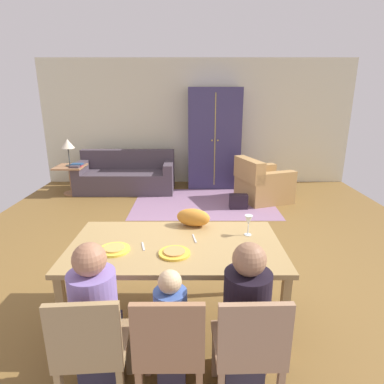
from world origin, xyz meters
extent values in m
cube|color=brown|center=(0.00, 0.46, -0.01)|extent=(6.81, 6.12, 0.02)
cube|color=beige|center=(0.00, 3.57, 1.35)|extent=(6.81, 0.10, 2.70)
cube|color=#A78751|center=(-0.24, -1.29, 0.74)|extent=(1.77, 0.98, 0.04)
cube|color=#A78751|center=(-1.06, -1.72, 0.36)|extent=(0.06, 0.06, 0.72)
cube|color=#A78751|center=(0.59, -1.72, 0.36)|extent=(0.06, 0.06, 0.72)
cube|color=#A78751|center=(-1.06, -0.87, 0.36)|extent=(0.06, 0.06, 0.72)
cube|color=#A78751|center=(0.59, -0.87, 0.36)|extent=(0.06, 0.06, 0.72)
cylinder|color=yellow|center=(-0.72, -1.41, 0.77)|extent=(0.25, 0.25, 0.02)
cylinder|color=#E6A851|center=(-0.72, -1.41, 0.78)|extent=(0.17, 0.17, 0.01)
cylinder|color=yellow|center=(-0.24, -1.47, 0.77)|extent=(0.25, 0.25, 0.02)
cylinder|color=tan|center=(-0.24, -1.47, 0.78)|extent=(0.17, 0.17, 0.01)
cylinder|color=silver|center=(0.40, -1.11, 0.76)|extent=(0.06, 0.06, 0.01)
cylinder|color=silver|center=(0.40, -1.11, 0.81)|extent=(0.01, 0.01, 0.09)
cone|color=silver|center=(0.40, -1.11, 0.90)|extent=(0.07, 0.07, 0.09)
cube|color=silver|center=(-0.50, -1.34, 0.76)|extent=(0.05, 0.15, 0.01)
cube|color=silver|center=(-0.08, -1.19, 0.76)|extent=(0.04, 0.17, 0.01)
cube|color=tan|center=(-0.72, -2.06, 0.43)|extent=(0.45, 0.45, 0.04)
cube|color=tan|center=(-0.71, -2.25, 0.66)|extent=(0.42, 0.07, 0.42)
cube|color=tan|center=(-0.56, -1.87, 0.21)|extent=(0.04, 0.04, 0.41)
cube|color=tan|center=(-0.91, -1.90, 0.21)|extent=(0.04, 0.04, 0.41)
cube|color=#363450|center=(-0.73, -1.92, 0.23)|extent=(0.28, 0.36, 0.45)
cylinder|color=#8C74C3|center=(-0.72, -2.00, 0.68)|extent=(0.30, 0.30, 0.46)
sphere|color=#A67152|center=(-0.72, -2.00, 1.00)|extent=(0.21, 0.21, 0.21)
cube|color=#A4744E|center=(-0.24, -2.06, 0.43)|extent=(0.42, 0.42, 0.04)
cube|color=#A4744E|center=(-0.24, -2.25, 0.66)|extent=(0.42, 0.04, 0.42)
cube|color=#A4744E|center=(-0.06, -1.88, 0.21)|extent=(0.04, 0.04, 0.41)
cube|color=#A4744E|center=(-0.42, -1.88, 0.21)|extent=(0.04, 0.04, 0.41)
cube|color=#3D3953|center=(-0.24, -1.95, 0.23)|extent=(0.19, 0.25, 0.45)
cylinder|color=#4261B0|center=(-0.24, -2.00, 0.62)|extent=(0.22, 0.22, 0.33)
sphere|color=beige|center=(-0.24, -2.00, 0.85)|extent=(0.15, 0.15, 0.15)
cube|color=tan|center=(0.25, -2.06, 0.43)|extent=(0.43, 0.43, 0.04)
cube|color=tan|center=(0.25, -2.25, 0.66)|extent=(0.42, 0.05, 0.42)
cube|color=tan|center=(0.42, -1.88, 0.21)|extent=(0.04, 0.04, 0.41)
cube|color=tan|center=(0.06, -1.89, 0.21)|extent=(0.04, 0.04, 0.41)
cube|color=#393754|center=(0.25, -1.92, 0.23)|extent=(0.27, 0.35, 0.45)
cylinder|color=black|center=(0.25, -2.00, 0.68)|extent=(0.30, 0.30, 0.46)
sphere|color=#986B4D|center=(0.25, -2.00, 1.00)|extent=(0.21, 0.21, 0.21)
ellipsoid|color=orange|center=(-0.09, -0.91, 0.84)|extent=(0.35, 0.23, 0.17)
cube|color=gray|center=(0.12, 1.98, 0.00)|extent=(2.60, 1.80, 0.01)
cube|color=#493E48|center=(-1.49, 2.78, 0.21)|extent=(2.00, 0.84, 0.42)
cube|color=#493E48|center=(-1.49, 3.12, 0.62)|extent=(2.00, 0.20, 0.40)
cube|color=#493E48|center=(-2.40, 2.78, 0.52)|extent=(0.18, 0.84, 0.20)
cube|color=#493E48|center=(-0.58, 2.78, 0.52)|extent=(0.18, 0.84, 0.20)
cube|color=tan|center=(1.28, 2.18, 0.21)|extent=(1.07, 1.08, 0.42)
cube|color=tan|center=(0.96, 2.07, 0.62)|extent=(0.47, 0.87, 0.40)
cube|color=tan|center=(1.39, 1.87, 0.52)|extent=(0.85, 0.44, 0.20)
cube|color=tan|center=(1.17, 2.50, 0.52)|extent=(0.85, 0.44, 0.20)
cube|color=#39335D|center=(0.37, 3.18, 1.05)|extent=(1.10, 0.56, 2.10)
cube|color=gold|center=(0.37, 2.89, 1.05)|extent=(0.02, 0.01, 1.89)
sphere|color=gold|center=(0.31, 2.89, 1.05)|extent=(0.04, 0.04, 0.04)
sphere|color=gold|center=(0.43, 2.89, 1.05)|extent=(0.04, 0.04, 0.04)
cube|color=#A3734E|center=(-2.55, 2.58, 0.56)|extent=(0.56, 0.56, 0.03)
cylinder|color=#A3734E|center=(-2.55, 2.58, 0.27)|extent=(0.08, 0.08, 0.55)
cylinder|color=#A3734E|center=(-2.55, 2.58, 0.01)|extent=(0.36, 0.36, 0.03)
cylinder|color=#424644|center=(-2.55, 2.58, 0.59)|extent=(0.16, 0.16, 0.02)
cylinder|color=#424644|center=(-2.55, 2.58, 0.77)|extent=(0.02, 0.02, 0.34)
cone|color=beige|center=(-2.55, 2.58, 1.03)|extent=(0.26, 0.26, 0.18)
cube|color=#A52E36|center=(-2.40, 2.53, 0.59)|extent=(0.22, 0.16, 0.03)
cube|color=navy|center=(-2.40, 2.55, 0.62)|extent=(0.22, 0.16, 0.03)
cube|color=black|center=(0.73, 1.68, 0.13)|extent=(0.32, 0.16, 0.26)
camera|label=1|loc=(-0.10, -3.75, 1.96)|focal=30.14mm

